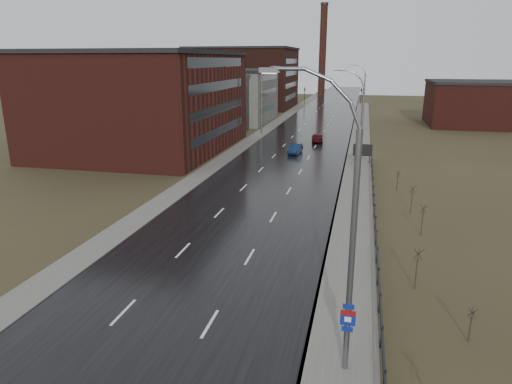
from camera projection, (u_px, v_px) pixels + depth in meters
The scene contains 25 objects.
ground at pixel (126, 370), 18.80m from camera, with size 320.00×320.00×0.00m, color #2D2819.
road at pixel (306, 138), 74.90m from camera, with size 14.00×300.00×0.06m, color black.
sidewalk_right at pixel (356, 177), 49.63m from camera, with size 3.20×180.00×0.18m, color #595651.
curb_right at pixel (342, 176), 49.96m from camera, with size 0.16×180.00×0.18m, color slate.
sidewalk_left at pixel (258, 136), 76.68m from camera, with size 2.40×260.00×0.12m, color #595651.
warehouse_near at pixel (144, 101), 63.58m from camera, with size 22.44×28.56×13.50m.
warehouse_mid at pixel (231, 95), 94.21m from camera, with size 16.32×20.40×10.50m.
warehouse_far at pixel (244, 77), 122.66m from camera, with size 26.52×24.48×15.50m.
building_right at pixel (478, 103), 87.69m from camera, with size 18.36×16.32×8.50m.
smokestack at pixel (323, 50), 156.07m from camera, with size 2.70×2.70×30.70m.
streetlight_main at pixel (344, 233), 17.13m from camera, with size 3.91×0.29×12.11m.
streetlight_right_mid at pixel (359, 123), 48.98m from camera, with size 3.36×0.28×11.35m.
streetlight_left at pixel (263, 100), 76.84m from camera, with size 3.36×0.28×11.35m.
streetlight_right_far at pixel (363, 91), 99.49m from camera, with size 3.36×0.28×11.35m.
guardrail at pixel (376, 224), 33.48m from camera, with size 0.10×53.05×1.10m.
shrub_b at pixel (471, 324), 20.48m from camera, with size 0.41×0.43×1.71m.
shrub_c at pixel (417, 267), 25.12m from camera, with size 0.58×0.61×2.47m.
shrub_d at pixel (422, 219), 32.91m from camera, with size 0.56×0.59×2.36m.
shrub_e at pixel (412, 198), 37.96m from camera, with size 0.56×0.59×2.35m.
shrub_f at pixel (398, 180), 44.33m from camera, with size 0.48×0.50×2.01m.
billboard at pixel (363, 151), 55.38m from camera, with size 2.30×0.17×2.52m.
traffic_light_left at pixel (305, 88), 131.49m from camera, with size 0.58×2.73×5.30m.
traffic_light_right at pixel (362, 88), 128.00m from camera, with size 0.58×2.73×5.30m.
car_near at pixel (295, 149), 61.93m from camera, with size 1.36×3.91×1.29m, color #0D2044.
car_far at pixel (317, 138), 70.54m from camera, with size 1.67×4.16×1.42m, color #440B12.
Camera 1 is at (8.87, -14.36, 12.31)m, focal length 32.00 mm.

